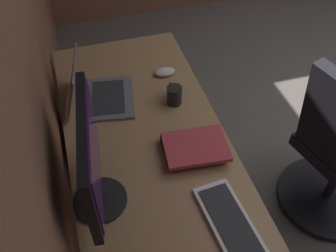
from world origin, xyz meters
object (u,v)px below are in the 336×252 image
at_px(drawer_pedestal, 137,164).
at_px(laptop_leftmost, 94,92).
at_px(monitor_primary, 91,160).
at_px(book_stack_near, 194,147).
at_px(coffee_mug, 174,95).
at_px(keyboard_main, 235,232).
at_px(mouse_spare, 165,72).

relative_size(drawer_pedestal, laptop_leftmost, 2.02).
distance_m(monitor_primary, book_stack_near, 0.48).
bearing_deg(coffee_mug, book_stack_near, 178.29).
bearing_deg(keyboard_main, mouse_spare, -0.46).
bearing_deg(drawer_pedestal, monitor_primary, 153.43).
bearing_deg(monitor_primary, coffee_mug, -43.56).
bearing_deg(drawer_pedestal, book_stack_near, -145.77).
bearing_deg(monitor_primary, keyboard_main, -121.65).
xyz_separation_m(drawer_pedestal, mouse_spare, (0.23, -0.22, 0.40)).
height_order(drawer_pedestal, coffee_mug, coffee_mug).
relative_size(laptop_leftmost, coffee_mug, 3.08).
relative_size(monitor_primary, mouse_spare, 4.45).
bearing_deg(drawer_pedestal, keyboard_main, -162.60).
bearing_deg(monitor_primary, laptop_leftmost, -6.75).
distance_m(mouse_spare, coffee_mug, 0.21).
height_order(laptop_leftmost, book_stack_near, laptop_leftmost).
bearing_deg(laptop_leftmost, keyboard_main, -156.18).
bearing_deg(mouse_spare, keyboard_main, 179.54).
height_order(drawer_pedestal, mouse_spare, mouse_spare).
distance_m(keyboard_main, book_stack_near, 0.39).
bearing_deg(keyboard_main, monitor_primary, 58.35).
bearing_deg(monitor_primary, drawer_pedestal, -26.57).
distance_m(drawer_pedestal, book_stack_near, 0.54).
bearing_deg(book_stack_near, mouse_spare, -2.63).
height_order(monitor_primary, book_stack_near, monitor_primary).
relative_size(laptop_leftmost, book_stack_near, 1.26).
xyz_separation_m(monitor_primary, coffee_mug, (0.44, -0.42, -0.20)).
bearing_deg(laptop_leftmost, coffee_mug, -107.80).
height_order(monitor_primary, keyboard_main, monitor_primary).
relative_size(monitor_primary, coffee_mug, 4.14).
relative_size(book_stack_near, coffee_mug, 2.44).
relative_size(laptop_leftmost, mouse_spare, 3.31).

